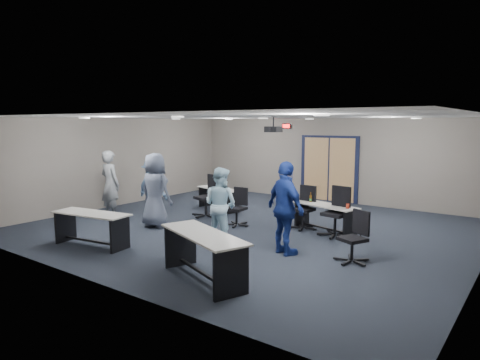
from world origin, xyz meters
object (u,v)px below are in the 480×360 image
Objects in this scene: chair_back_b at (237,207)px; person_plaid at (155,190)px; person_lightblue at (220,205)px; table_back_left at (219,195)px; table_front_left at (91,223)px; person_navy at (286,208)px; chair_back_c at (303,208)px; chair_back_d at (335,212)px; chair_loose_right at (352,237)px; person_gray at (110,184)px; table_back_right at (325,213)px; person_back at (153,188)px; chair_back_a at (206,196)px; table_front_right at (203,248)px.

person_plaid is (-1.54, -1.27, 0.44)m from chair_back_b.
chair_back_b is 0.59× the size of person_lightblue.
table_back_left is 1.02× the size of person_lightblue.
person_navy is (3.56, 1.88, 0.43)m from table_front_left.
person_plaid is (0.09, -2.58, 0.48)m from table_back_left.
chair_back_d reaches higher than chair_back_c.
chair_back_d is 1.83m from chair_loose_right.
person_gray is 1.00× the size of person_plaid.
person_back reaches higher than table_back_right.
chair_loose_right is at bearing -179.40° from person_plaid.
chair_back_a is at bearing -169.66° from chair_back_c.
person_lightblue is at bearing -111.10° from table_back_right.
person_plaid reaches higher than person_lightblue.
chair_back_d is 2.62m from person_lightblue.
chair_back_a is (-3.36, -0.39, 0.12)m from table_back_right.
chair_back_d is at bearing 101.64° from table_front_right.
table_front_right is 2.33m from person_lightblue.
person_plaid reaches higher than person_back.
chair_back_c is (2.89, 3.90, 0.04)m from table_front_left.
person_navy is at bearing -34.61° from chair_back_b.
chair_back_d is (0.91, -0.20, 0.04)m from chair_back_c.
person_navy reaches higher than table_front_right.
person_navy is at bearing -141.37° from chair_loose_right.
chair_loose_right is at bearing 1.02° from chair_back_a.
chair_back_c is 0.57× the size of person_plaid.
chair_back_b is 0.91× the size of chair_back_c.
chair_back_a is at bearing -144.60° from person_back.
chair_loose_right is (1.92, -1.73, -0.04)m from chair_back_c.
person_navy is (3.48, -1.68, 0.34)m from chair_back_a.
person_back is (-4.67, 0.85, -0.12)m from person_navy.
table_front_right is 1.20× the size of table_back_right.
person_lightblue is at bearing 34.02° from table_front_left.
chair_back_b is 2.57m from person_navy.
table_front_right is 5.16m from person_back.
chair_back_c reaches higher than table_front_left.
table_front_left is 1.12× the size of person_lightblue.
chair_loose_right is at bearing -142.21° from person_navy.
person_navy is at bearing 100.16° from table_front_right.
chair_back_b reaches higher than table_front_right.
chair_loose_right is at bearing 175.27° from person_back.
person_gray is (-4.78, -1.97, 0.39)m from chair_back_c.
chair_back_d is 0.62× the size of person_gray.
person_back is (-4.91, -0.97, 0.23)m from chair_back_d.
person_gray is at bearing -154.27° from chair_back_c.
table_front_left is 3.19m from table_front_right.
chair_loose_right is at bearing -173.66° from person_lightblue.
person_navy is (5.46, -0.05, 0.00)m from person_gray.
chair_back_d is at bearing -19.68° from table_back_right.
chair_back_a reaches higher than chair_loose_right.
table_front_right is 1.11× the size of person_navy.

